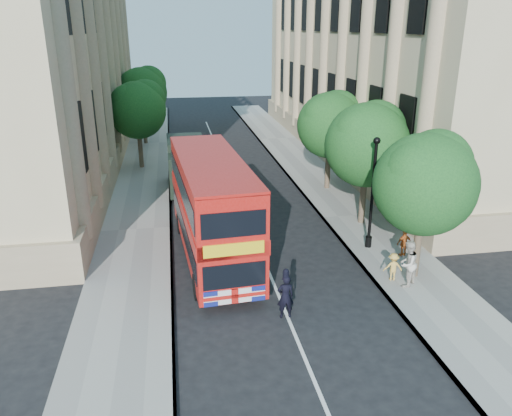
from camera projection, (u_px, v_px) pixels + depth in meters
name	position (u px, v px, depth m)	size (l,w,h in m)	color
ground	(294.00, 333.00, 16.89)	(120.00, 120.00, 0.00)	black
pavement_right	(353.00, 216.00, 27.04)	(3.50, 80.00, 0.12)	gray
pavement_left	(137.00, 230.00, 25.23)	(3.50, 80.00, 0.12)	gray
building_right	(398.00, 37.00, 38.19)	(12.00, 38.00, 18.00)	tan
building_left	(16.00, 38.00, 33.84)	(12.00, 38.00, 18.00)	tan
tree_right_near	(426.00, 179.00, 19.16)	(4.00, 4.00, 6.08)	#473828
tree_right_mid	(368.00, 140.00, 24.65)	(4.20, 4.20, 6.37)	#473828
tree_right_far	(331.00, 121.00, 30.25)	(4.00, 4.00, 6.15)	#473828
tree_left_far	(138.00, 107.00, 34.83)	(4.00, 4.00, 6.30)	#473828
tree_left_back	(142.00, 90.00, 42.14)	(4.20, 4.20, 6.65)	#473828
lamp_post	(372.00, 198.00, 22.37)	(0.32, 0.32, 5.16)	black
double_decker_bus	(212.00, 206.00, 21.50)	(3.23, 9.83, 4.47)	#AE110C
box_van	(187.00, 167.00, 30.96)	(2.33, 5.55, 3.16)	black
police_constable	(285.00, 297.00, 17.52)	(0.60, 0.39, 1.65)	black
woman_pedestrian	(408.00, 264.00, 19.43)	(0.91, 0.71, 1.88)	beige
child_a	(404.00, 243.00, 22.06)	(0.72, 0.30, 1.23)	#C55D22
child_b	(393.00, 267.00, 19.97)	(0.75, 0.43, 1.16)	gold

